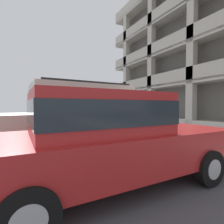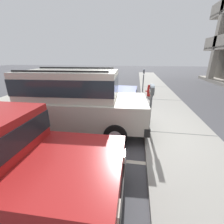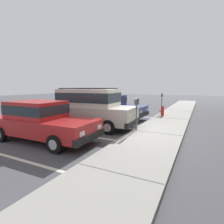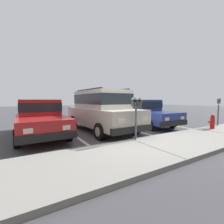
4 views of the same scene
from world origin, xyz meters
TOP-DOWN VIEW (x-y plane):
  - ground_plane at (0.00, 0.00)m, footprint 80.00×80.00m
  - sidewalk at (0.00, 1.30)m, footprint 40.00×2.20m
  - parking_stall_lines at (1.45, -1.40)m, footprint 11.73×4.80m
  - silver_suv at (0.01, -2.15)m, footprint 2.21×4.88m
  - red_sedan at (-2.96, -2.41)m, footprint 1.98×4.55m
  - parking_meter_near at (-0.13, 0.35)m, footprint 0.35×0.12m
  - parking_meter_far at (-5.93, 0.33)m, footprint 0.15×0.12m
  - fire_hydrant at (-4.71, 0.65)m, footprint 0.30×0.30m

SIDE VIEW (x-z plane):
  - ground_plane at x=0.00m, z-range -0.10..0.00m
  - parking_stall_lines at x=1.45m, z-range 0.00..0.01m
  - sidewalk at x=0.00m, z-range 0.00..0.12m
  - fire_hydrant at x=-4.71m, z-range 0.11..0.81m
  - red_sedan at x=-2.96m, z-range 0.05..1.59m
  - silver_suv at x=0.01m, z-range 0.07..2.11m
  - parking_meter_far at x=-5.93m, z-range 0.35..1.86m
  - parking_meter_near at x=-0.13m, z-range 0.48..1.97m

